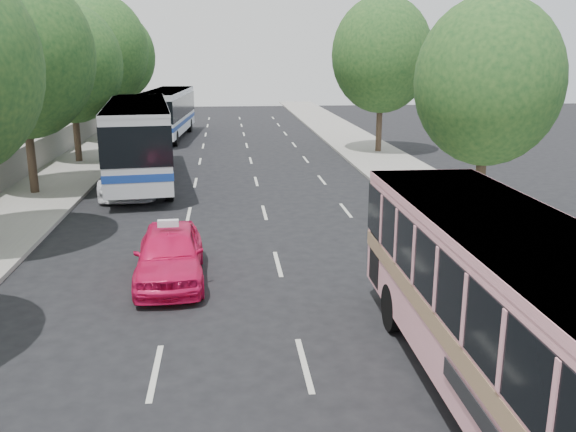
{
  "coord_description": "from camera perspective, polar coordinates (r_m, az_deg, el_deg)",
  "views": [
    {
      "loc": [
        -0.44,
        -12.77,
        5.93
      ],
      "look_at": [
        1.24,
        3.42,
        1.6
      ],
      "focal_mm": 38.0,
      "sensor_mm": 36.0,
      "label": 1
    }
  ],
  "objects": [
    {
      "name": "pink_bus",
      "position": [
        10.97,
        19.89,
        -7.02
      ],
      "size": [
        2.69,
        10.12,
        3.22
      ],
      "rotation": [
        0.0,
        0.0,
        -0.01
      ],
      "color": "#FCA2B0",
      "rests_on": "ground"
    },
    {
      "name": "sidewalk_right",
      "position": [
        34.47,
        9.24,
        4.91
      ],
      "size": [
        4.0,
        90.0,
        0.12
      ],
      "primitive_type": "cube",
      "color": "#9E998E",
      "rests_on": "ground"
    },
    {
      "name": "tree_left_c",
      "position": [
        27.94,
        -23.71,
        14.1
      ],
      "size": [
        6.0,
        6.0,
        9.35
      ],
      "color": "#38281E",
      "rests_on": "ground"
    },
    {
      "name": "low_wall",
      "position": [
        34.59,
        -22.52,
        5.41
      ],
      "size": [
        0.3,
        90.0,
        1.5
      ],
      "primitive_type": "cube",
      "color": "#9E998E",
      "rests_on": "sidewalk_left"
    },
    {
      "name": "tour_coach_rear",
      "position": [
        45.32,
        -11.2,
        9.74
      ],
      "size": [
        3.29,
        11.64,
        3.44
      ],
      "rotation": [
        0.0,
        0.0,
        -0.07
      ],
      "color": "white",
      "rests_on": "ground"
    },
    {
      "name": "tree_left_d",
      "position": [
        35.64,
        -19.6,
        13.6
      ],
      "size": [
        5.52,
        5.52,
        8.6
      ],
      "color": "#38281E",
      "rests_on": "ground"
    },
    {
      "name": "tree_left_f",
      "position": [
        51.37,
        -15.59,
        14.46
      ],
      "size": [
        5.88,
        5.88,
        9.16
      ],
      "color": "#38281E",
      "rests_on": "ground"
    },
    {
      "name": "sidewalk_left",
      "position": [
        34.25,
        -19.49,
        4.21
      ],
      "size": [
        4.0,
        90.0,
        0.15
      ],
      "primitive_type": "cube",
      "color": "#9E998E",
      "rests_on": "ground"
    },
    {
      "name": "pink_taxi",
      "position": [
        16.67,
        -11.01,
        -3.47
      ],
      "size": [
        1.99,
        4.51,
        1.51
      ],
      "primitive_type": "imported",
      "rotation": [
        0.0,
        0.0,
        0.05
      ],
      "color": "#E91455",
      "rests_on": "ground"
    },
    {
      "name": "tree_right_far",
      "position": [
        37.93,
        8.92,
        15.03
      ],
      "size": [
        6.0,
        6.0,
        9.35
      ],
      "color": "#38281E",
      "rests_on": "ground"
    },
    {
      "name": "tree_right_near",
      "position": [
        22.68,
        18.5,
        12.32
      ],
      "size": [
        5.1,
        5.1,
        7.95
      ],
      "color": "#38281E",
      "rests_on": "ground"
    },
    {
      "name": "taxi_roof_sign",
      "position": [
        16.43,
        -11.15,
        -0.67
      ],
      "size": [
        0.56,
        0.21,
        0.18
      ],
      "primitive_type": "cube",
      "rotation": [
        0.0,
        0.0,
        0.05
      ],
      "color": "silver",
      "rests_on": "pink_taxi"
    },
    {
      "name": "white_pickup",
      "position": [
        27.81,
        -14.25,
        3.91
      ],
      "size": [
        2.38,
        5.83,
        1.69
      ],
      "primitive_type": "imported",
      "rotation": [
        0.0,
        0.0,
        -0.0
      ],
      "color": "white",
      "rests_on": "ground"
    },
    {
      "name": "tree_left_e",
      "position": [
        43.45,
        -17.1,
        14.94
      ],
      "size": [
        6.3,
        6.3,
        9.82
      ],
      "color": "#38281E",
      "rests_on": "ground"
    },
    {
      "name": "tour_coach_front",
      "position": [
        29.86,
        -13.8,
        7.42
      ],
      "size": [
        4.15,
        12.78,
        3.76
      ],
      "rotation": [
        0.0,
        0.0,
        0.12
      ],
      "color": "silver",
      "rests_on": "ground"
    },
    {
      "name": "ground",
      "position": [
        14.09,
        -3.63,
        -10.03
      ],
      "size": [
        120.0,
        120.0,
        0.0
      ],
      "primitive_type": "plane",
      "color": "black",
      "rests_on": "ground"
    }
  ]
}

